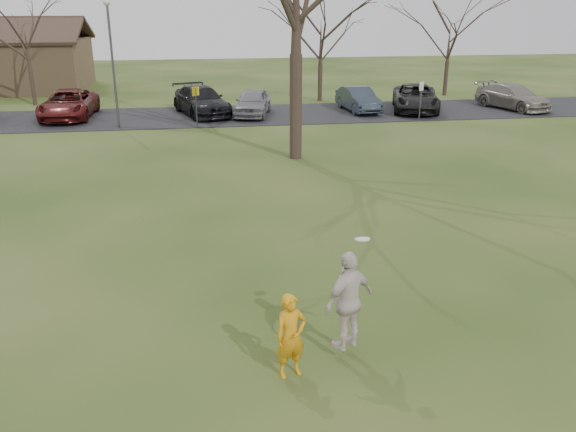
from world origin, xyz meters
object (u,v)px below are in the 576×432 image
Objects in this scene: player_defender at (291,336)px; car_7 at (513,97)px; car_4 at (253,102)px; car_2 at (69,104)px; catching_play at (349,300)px; car_6 at (416,98)px; car_5 at (358,99)px; car_3 at (201,101)px; lamp_post at (111,48)px.

player_defender is 0.32× the size of car_7.
player_defender is at bearing -80.61° from car_4.
car_2 is 26.80m from catching_play.
catching_play is at bearing -95.98° from car_6.
car_3 is at bearing 172.04° from car_5.
car_4 is 0.79× the size of car_6.
car_5 is 9.41m from car_7.
player_defender is 24.79m from car_4.
car_5 is (7.96, 25.15, -0.05)m from player_defender.
car_5 is at bearing -19.15° from car_3.
lamp_post is (2.96, -2.98, 3.17)m from car_2.
car_6 is 2.55× the size of catching_play.
car_3 is 0.98× the size of car_6.
car_4 is at bearing 177.76° from car_5.
car_6 reaches higher than car_7.
car_7 is (25.75, -0.90, -0.05)m from car_2.
player_defender is 0.36× the size of car_4.
car_4 is (1.71, 24.73, 0.00)m from player_defender.
player_defender is at bearing -76.41° from lamp_post.
player_defender is 0.37× the size of car_5.
lamp_post reaches higher than car_4.
player_defender is 30.08m from car_7.
player_defender is 1.25m from catching_play.
car_6 is (9.61, 0.04, 0.02)m from car_4.
car_2 is 1.12× the size of car_7.
car_6 is at bearing 158.94° from car_7.
car_3 is 2.50× the size of catching_play.
car_3 is 1.24× the size of car_4.
catching_play reaches higher than player_defender.
car_7 is (6.03, -0.19, -0.05)m from car_6.
car_6 is at bearing 67.25° from catching_play.
car_3 reaches higher than car_4.
lamp_post reaches higher than car_5.
catching_play is at bearing -102.11° from car_3.
car_2 is 1.31× the size of car_5.
lamp_post reaches higher than car_3.
car_4 reaches higher than car_5.
car_7 is at bearing 56.09° from catching_play.
car_2 reaches higher than car_4.
car_4 is 0.88× the size of car_7.
car_7 is 23.11m from lamp_post.
car_6 is at bearing 13.56° from car_4.
car_5 is (6.25, 0.42, -0.05)m from car_4.
car_7 is at bearing 5.21° from lamp_post.
car_2 is 10.14m from car_4.
car_6 is 26.41m from catching_play.
car_3 reaches higher than player_defender.
catching_play reaches higher than car_3.
lamp_post is (-4.29, -2.95, 3.15)m from car_3.
car_7 is (15.64, -0.16, -0.03)m from car_4.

